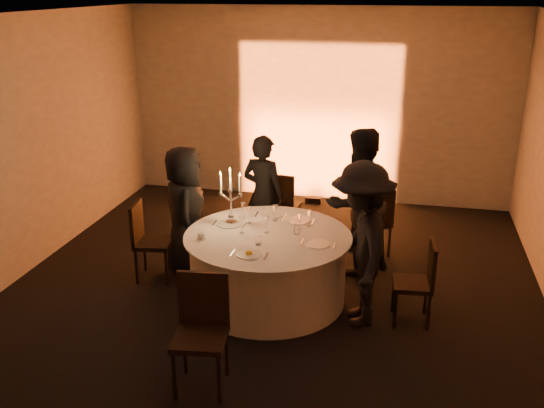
% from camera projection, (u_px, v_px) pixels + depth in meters
% --- Properties ---
extents(floor, '(7.00, 7.00, 0.00)m').
position_uv_depth(floor, '(268.00, 299.00, 6.73)').
color(floor, black).
rests_on(floor, ground).
extents(ceiling, '(7.00, 7.00, 0.00)m').
position_uv_depth(ceiling, '(267.00, 17.00, 5.70)').
color(ceiling, white).
rests_on(ceiling, wall_back).
extents(wall_back, '(7.00, 0.00, 7.00)m').
position_uv_depth(wall_back, '(319.00, 106.00, 9.42)').
color(wall_back, '#A09A94').
rests_on(wall_back, floor).
extents(wall_front, '(7.00, 0.00, 7.00)m').
position_uv_depth(wall_front, '(108.00, 367.00, 3.00)').
color(wall_front, '#A09A94').
rests_on(wall_front, floor).
extents(wall_left, '(0.00, 7.00, 7.00)m').
position_uv_depth(wall_left, '(9.00, 153.00, 6.83)').
color(wall_left, '#A09A94').
rests_on(wall_left, floor).
extents(uplighter_fixture, '(0.25, 0.12, 0.10)m').
position_uv_depth(uplighter_fixture, '(313.00, 200.00, 9.64)').
color(uplighter_fixture, black).
rests_on(uplighter_fixture, floor).
extents(banquet_table, '(1.80, 1.80, 0.77)m').
position_uv_depth(banquet_table, '(268.00, 267.00, 6.59)').
color(banquet_table, black).
rests_on(banquet_table, floor).
extents(chair_left, '(0.47, 0.47, 0.94)m').
position_uv_depth(chair_left, '(147.00, 237.00, 7.04)').
color(chair_left, black).
rests_on(chair_left, floor).
extents(chair_back_left, '(0.46, 0.46, 0.96)m').
position_uv_depth(chair_back_left, '(281.00, 203.00, 8.09)').
color(chair_back_left, black).
rests_on(chair_back_left, floor).
extents(chair_back_right, '(0.55, 0.55, 0.90)m').
position_uv_depth(chair_back_right, '(375.00, 219.00, 7.62)').
color(chair_back_right, black).
rests_on(chair_back_right, floor).
extents(chair_right, '(0.42, 0.42, 0.88)m').
position_uv_depth(chair_right, '(420.00, 278.00, 6.11)').
color(chair_right, black).
rests_on(chair_right, floor).
extents(chair_front, '(0.49, 0.49, 1.01)m').
position_uv_depth(chair_front, '(202.00, 325.00, 5.14)').
color(chair_front, black).
rests_on(chair_front, floor).
extents(guest_left, '(0.74, 0.90, 1.57)m').
position_uv_depth(guest_left, '(185.00, 212.00, 7.08)').
color(guest_left, black).
rests_on(guest_left, floor).
extents(guest_back_left, '(0.65, 0.51, 1.56)m').
position_uv_depth(guest_back_left, '(263.00, 195.00, 7.64)').
color(guest_back_left, black).
rests_on(guest_back_left, floor).
extents(guest_back_right, '(1.08, 1.07, 1.77)m').
position_uv_depth(guest_back_right, '(358.00, 202.00, 7.10)').
color(guest_back_right, black).
rests_on(guest_back_right, floor).
extents(guest_right, '(0.87, 1.22, 1.71)m').
position_uv_depth(guest_right, '(361.00, 245.00, 6.01)').
color(guest_right, black).
rests_on(guest_right, floor).
extents(plate_left, '(0.36, 0.28, 0.01)m').
position_uv_depth(plate_left, '(229.00, 224.00, 6.74)').
color(plate_left, white).
rests_on(plate_left, banquet_table).
extents(plate_back_left, '(0.35, 0.25, 0.01)m').
position_uv_depth(plate_back_left, '(271.00, 215.00, 6.99)').
color(plate_back_left, white).
rests_on(plate_back_left, banquet_table).
extents(plate_back_right, '(0.36, 0.27, 0.01)m').
position_uv_depth(plate_back_right, '(298.00, 220.00, 6.84)').
color(plate_back_right, white).
rests_on(plate_back_right, banquet_table).
extents(plate_right, '(0.36, 0.25, 0.01)m').
position_uv_depth(plate_right, '(318.00, 244.00, 6.22)').
color(plate_right, white).
rests_on(plate_right, banquet_table).
extents(plate_front, '(0.36, 0.25, 0.08)m').
position_uv_depth(plate_front, '(249.00, 253.00, 5.97)').
color(plate_front, white).
rests_on(plate_front, banquet_table).
extents(coffee_cup, '(0.11, 0.11, 0.07)m').
position_uv_depth(coffee_cup, '(201.00, 236.00, 6.35)').
color(coffee_cup, white).
rests_on(coffee_cup, banquet_table).
extents(candelabra, '(0.28, 0.13, 0.65)m').
position_uv_depth(candelabra, '(231.00, 204.00, 6.70)').
color(candelabra, silver).
rests_on(candelabra, banquet_table).
extents(wine_glass_a, '(0.07, 0.07, 0.19)m').
position_uv_depth(wine_glass_a, '(309.00, 215.00, 6.65)').
color(wine_glass_a, white).
rests_on(wine_glass_a, banquet_table).
extents(wine_glass_b, '(0.07, 0.07, 0.19)m').
position_uv_depth(wine_glass_b, '(249.00, 212.00, 6.73)').
color(wine_glass_b, white).
rests_on(wine_glass_b, banquet_table).
extents(wine_glass_c, '(0.07, 0.07, 0.19)m').
position_uv_depth(wine_glass_c, '(299.00, 218.00, 6.56)').
color(wine_glass_c, white).
rests_on(wine_glass_c, banquet_table).
extents(wine_glass_d, '(0.07, 0.07, 0.19)m').
position_uv_depth(wine_glass_d, '(275.00, 209.00, 6.80)').
color(wine_glass_d, white).
rests_on(wine_glass_d, banquet_table).
extents(wine_glass_e, '(0.07, 0.07, 0.19)m').
position_uv_depth(wine_glass_e, '(243.00, 207.00, 6.86)').
color(wine_glass_e, white).
rests_on(wine_glass_e, banquet_table).
extents(wine_glass_f, '(0.07, 0.07, 0.19)m').
position_uv_depth(wine_glass_f, '(267.00, 221.00, 6.47)').
color(wine_glass_f, white).
rests_on(wine_glass_f, banquet_table).
extents(wine_glass_g, '(0.07, 0.07, 0.19)m').
position_uv_depth(wine_glass_g, '(242.00, 221.00, 6.47)').
color(wine_glass_g, white).
rests_on(wine_glass_g, banquet_table).
extents(tumbler_a, '(0.07, 0.07, 0.09)m').
position_uv_depth(tumbler_a, '(297.00, 230.00, 6.47)').
color(tumbler_a, white).
rests_on(tumbler_a, banquet_table).
extents(tumbler_b, '(0.07, 0.07, 0.09)m').
position_uv_depth(tumbler_b, '(258.00, 241.00, 6.21)').
color(tumbler_b, white).
rests_on(tumbler_b, banquet_table).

